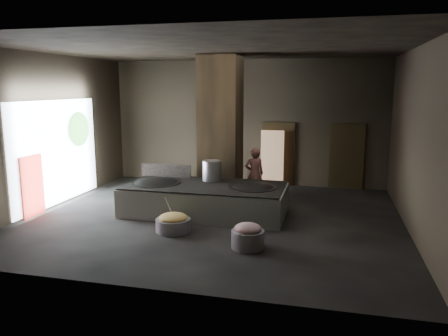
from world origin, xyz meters
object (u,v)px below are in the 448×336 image
(wok_left, at_px, (156,185))
(cook, at_px, (254,174))
(wok_right, at_px, (253,190))
(veg_basin, at_px, (173,225))
(meat_basin, at_px, (248,239))
(hearth_platform, at_px, (205,200))
(stock_pot, at_px, (212,171))

(wok_left, relative_size, cook, 0.86)
(wok_right, height_order, cook, cook)
(veg_basin, height_order, meat_basin, meat_basin)
(wok_left, height_order, meat_basin, wok_left)
(hearth_platform, relative_size, wok_right, 3.41)
(hearth_platform, xyz_separation_m, wok_right, (1.35, 0.05, 0.36))
(wok_right, xyz_separation_m, veg_basin, (-1.68, -1.75, -0.59))
(veg_basin, bearing_deg, cook, 68.75)
(hearth_platform, relative_size, cook, 2.74)
(hearth_platform, distance_m, cook, 2.23)
(stock_pot, relative_size, veg_basin, 0.67)
(hearth_platform, height_order, wok_right, wok_right)
(hearth_platform, bearing_deg, cook, 60.59)
(wok_right, bearing_deg, stock_pot, 158.96)
(wok_right, relative_size, stock_pot, 2.25)
(wok_right, distance_m, veg_basin, 2.49)
(wok_left, height_order, veg_basin, wok_left)
(stock_pot, relative_size, cook, 0.36)
(hearth_platform, xyz_separation_m, wok_left, (-1.45, -0.05, 0.36))
(cook, bearing_deg, veg_basin, 48.21)
(stock_pot, bearing_deg, meat_basin, -60.92)
(veg_basin, bearing_deg, wok_right, 46.12)
(hearth_platform, bearing_deg, wok_left, -178.11)
(wok_right, bearing_deg, veg_basin, -133.88)
(wok_left, distance_m, meat_basin, 3.94)
(cook, bearing_deg, wok_left, 17.31)
(hearth_platform, height_order, meat_basin, hearth_platform)
(hearth_platform, xyz_separation_m, veg_basin, (-0.33, -1.70, -0.23))
(stock_pot, bearing_deg, wok_right, -21.04)
(cook, height_order, veg_basin, cook)
(wok_left, distance_m, veg_basin, 2.08)
(cook, distance_m, veg_basin, 3.93)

